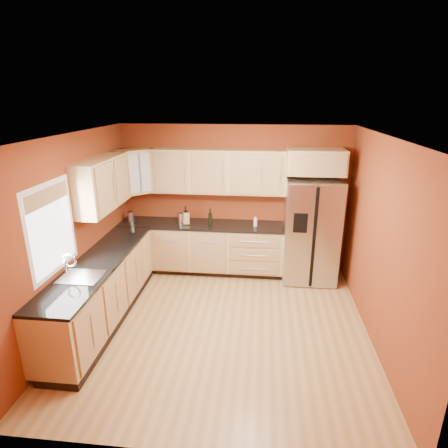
{
  "coord_description": "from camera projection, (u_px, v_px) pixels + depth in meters",
  "views": [
    {
      "loc": [
        0.51,
        -4.47,
        3.05
      ],
      "look_at": [
        -0.06,
        0.9,
        1.2
      ],
      "focal_mm": 30.0,
      "sensor_mm": 36.0,
      "label": 1
    }
  ],
  "objects": [
    {
      "name": "floor",
      "position": [
        221.0,
        326.0,
        5.24
      ],
      "size": [
        4.0,
        4.0,
        0.0
      ],
      "primitive_type": "plane",
      "color": "#A67B40",
      "rests_on": "ground"
    },
    {
      "name": "ceiling",
      "position": [
        221.0,
        136.0,
        4.4
      ],
      "size": [
        4.0,
        4.0,
        0.0
      ],
      "primitive_type": "plane",
      "color": "silver",
      "rests_on": "wall_back"
    },
    {
      "name": "wall_back",
      "position": [
        234.0,
        199.0,
        6.7
      ],
      "size": [
        4.0,
        0.04,
        2.6
      ],
      "primitive_type": "cube",
      "color": "maroon",
      "rests_on": "floor"
    },
    {
      "name": "wall_front",
      "position": [
        192.0,
        331.0,
        2.94
      ],
      "size": [
        4.0,
        0.04,
        2.6
      ],
      "primitive_type": "cube",
      "color": "maroon",
      "rests_on": "floor"
    },
    {
      "name": "wall_left",
      "position": [
        73.0,
        234.0,
        5.02
      ],
      "size": [
        0.04,
        4.0,
        2.6
      ],
      "primitive_type": "cube",
      "color": "maroon",
      "rests_on": "floor"
    },
    {
      "name": "wall_right",
      "position": [
        381.0,
        245.0,
        4.62
      ],
      "size": [
        0.04,
        4.0,
        2.6
      ],
      "primitive_type": "cube",
      "color": "maroon",
      "rests_on": "floor"
    },
    {
      "name": "base_cabinets_back",
      "position": [
        202.0,
        248.0,
        6.75
      ],
      "size": [
        2.9,
        0.6,
        0.88
      ],
      "primitive_type": "cube",
      "color": "tan",
      "rests_on": "floor"
    },
    {
      "name": "base_cabinets_left",
      "position": [
        102.0,
        291.0,
        5.27
      ],
      "size": [
        0.6,
        2.8,
        0.88
      ],
      "primitive_type": "cube",
      "color": "tan",
      "rests_on": "floor"
    },
    {
      "name": "countertop_back",
      "position": [
        201.0,
        225.0,
        6.6
      ],
      "size": [
        2.9,
        0.62,
        0.04
      ],
      "primitive_type": "cube",
      "color": "black",
      "rests_on": "base_cabinets_back"
    },
    {
      "name": "countertop_left",
      "position": [
        99.0,
        262.0,
        5.12
      ],
      "size": [
        0.62,
        2.8,
        0.04
      ],
      "primitive_type": "cube",
      "color": "black",
      "rests_on": "base_cabinets_left"
    },
    {
      "name": "upper_cabinets_back",
      "position": [
        219.0,
        171.0,
        6.4
      ],
      "size": [
        2.3,
        0.33,
        0.75
      ],
      "primitive_type": "cube",
      "color": "tan",
      "rests_on": "wall_back"
    },
    {
      "name": "upper_cabinets_left",
      "position": [
        103.0,
        184.0,
        5.52
      ],
      "size": [
        0.33,
        1.35,
        0.75
      ],
      "primitive_type": "cube",
      "color": "tan",
      "rests_on": "wall_left"
    },
    {
      "name": "corner_upper_cabinet",
      "position": [
        135.0,
        172.0,
        6.39
      ],
      "size": [
        0.67,
        0.67,
        0.75
      ],
      "primitive_type": "cube",
      "rotation": [
        0.0,
        0.0,
        0.79
      ],
      "color": "tan",
      "rests_on": "wall_back"
    },
    {
      "name": "over_fridge_cabinet",
      "position": [
        316.0,
        161.0,
        6.04
      ],
      "size": [
        0.92,
        0.6,
        0.4
      ],
      "primitive_type": "cube",
      "color": "tan",
      "rests_on": "wall_back"
    },
    {
      "name": "refrigerator",
      "position": [
        311.0,
        230.0,
        6.35
      ],
      "size": [
        0.9,
        0.75,
        1.78
      ],
      "primitive_type": "cube",
      "color": "silver",
      "rests_on": "floor"
    },
    {
      "name": "window",
      "position": [
        52.0,
        229.0,
        4.47
      ],
      "size": [
        0.03,
        0.9,
        1.0
      ],
      "primitive_type": "cube",
      "color": "white",
      "rests_on": "wall_left"
    },
    {
      "name": "sink_faucet",
      "position": [
        80.0,
        266.0,
        4.59
      ],
      "size": [
        0.5,
        0.42,
        0.3
      ],
      "primitive_type": null,
      "color": "white",
      "rests_on": "countertop_left"
    },
    {
      "name": "canister_left",
      "position": [
        181.0,
        218.0,
        6.54
      ],
      "size": [
        0.13,
        0.13,
        0.2
      ],
      "primitive_type": "cylinder",
      "rotation": [
        0.0,
        0.0,
        0.03
      ],
      "color": "silver",
      "rests_on": "countertop_back"
    },
    {
      "name": "canister_right",
      "position": [
        131.0,
        217.0,
        6.65
      ],
      "size": [
        0.12,
        0.12,
        0.19
      ],
      "primitive_type": "cylinder",
      "rotation": [
        0.0,
        0.0,
        0.03
      ],
      "color": "silver",
      "rests_on": "countertop_back"
    },
    {
      "name": "wine_bottle_a",
      "position": [
        186.0,
        215.0,
        6.54
      ],
      "size": [
        0.09,
        0.09,
        0.32
      ],
      "primitive_type": null,
      "rotation": [
        0.0,
        0.0,
        -0.29
      ],
      "color": "black",
      "rests_on": "countertop_back"
    },
    {
      "name": "wine_bottle_b",
      "position": [
        210.0,
        217.0,
        6.48
      ],
      "size": [
        0.08,
        0.08,
        0.29
      ],
      "primitive_type": null,
      "rotation": [
        0.0,
        0.0,
        -0.19
      ],
      "color": "black",
      "rests_on": "countertop_back"
    },
    {
      "name": "knife_block",
      "position": [
        187.0,
        218.0,
        6.55
      ],
      "size": [
        0.11,
        0.11,
        0.2
      ],
      "primitive_type": "cube",
      "rotation": [
        0.0,
        0.0,
        0.14
      ],
      "color": "#A98652",
      "rests_on": "countertop_back"
    },
    {
      "name": "soap_dispenser",
      "position": [
        255.0,
        221.0,
        6.43
      ],
      "size": [
        0.07,
        0.07,
        0.18
      ],
      "primitive_type": "cylinder",
      "rotation": [
        0.0,
        0.0,
        -0.16
      ],
      "color": "white",
      "rests_on": "countertop_back"
    }
  ]
}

